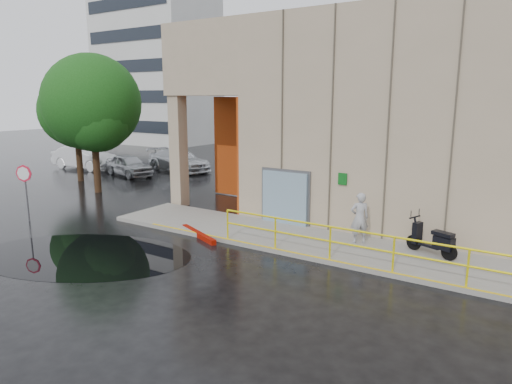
# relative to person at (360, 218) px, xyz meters

# --- Properties ---
(ground) EXTENTS (120.00, 120.00, 0.00)m
(ground) POSITION_rel_person_xyz_m (-3.49, -5.10, -1.01)
(ground) COLOR black
(ground) RESTS_ON ground
(sidewalk) EXTENTS (20.00, 3.00, 0.15)m
(sidewalk) POSITION_rel_person_xyz_m (0.51, -0.60, -0.93)
(sidewalk) COLOR gray
(sidewalk) RESTS_ON ground
(building) EXTENTS (20.00, 10.17, 8.00)m
(building) POSITION_rel_person_xyz_m (1.61, 5.89, 3.20)
(building) COLOR tan
(building) RESTS_ON ground
(guardrail) EXTENTS (9.56, 0.06, 1.03)m
(guardrail) POSITION_rel_person_xyz_m (0.76, -1.95, -0.33)
(guardrail) COLOR yellow
(guardrail) RESTS_ON sidewalk
(distant_building) EXTENTS (12.00, 8.08, 15.00)m
(distant_building) POSITION_rel_person_xyz_m (-31.49, 22.88, 6.49)
(distant_building) COLOR silver
(distant_building) RESTS_ON ground
(person) EXTENTS (0.75, 0.71, 1.72)m
(person) POSITION_rel_person_xyz_m (0.00, 0.00, 0.00)
(person) COLOR #A1A1A5
(person) RESTS_ON sidewalk
(scooter) EXTENTS (1.74, 1.09, 1.31)m
(scooter) POSITION_rel_person_xyz_m (2.31, 0.07, -0.11)
(scooter) COLOR black
(scooter) RESTS_ON sidewalk
(stop_sign) EXTENTS (0.65, 0.31, 2.29)m
(stop_sign) POSITION_rel_person_xyz_m (-12.49, -4.05, 0.68)
(stop_sign) COLOR #5B5C60
(stop_sign) RESTS_ON ground
(red_curb) EXTENTS (2.26, 1.15, 0.18)m
(red_curb) POSITION_rel_person_xyz_m (-5.26, -2.00, -0.92)
(red_curb) COLOR #870D02
(red_curb) RESTS_ON ground
(puddle) EXTENTS (8.15, 6.62, 0.01)m
(puddle) POSITION_rel_person_xyz_m (-7.09, -5.50, -1.01)
(puddle) COLOR black
(puddle) RESTS_ON ground
(car_a) EXTENTS (4.25, 2.50, 1.36)m
(car_a) POSITION_rel_person_xyz_m (-17.46, 5.76, -0.33)
(car_a) COLOR #B2B5BA
(car_a) RESTS_ON ground
(car_b) EXTENTS (5.07, 2.08, 1.63)m
(car_b) POSITION_rel_person_xyz_m (-22.20, 6.04, -0.19)
(car_b) COLOR white
(car_b) RESTS_ON ground
(car_c) EXTENTS (5.28, 2.75, 1.46)m
(car_c) POSITION_rel_person_xyz_m (-15.99, 8.85, -0.28)
(car_c) COLOR silver
(car_c) RESTS_ON ground
(tree_near) EXTENTS (4.94, 4.94, 7.12)m
(tree_near) POSITION_rel_person_xyz_m (-14.69, 1.20, 3.45)
(tree_near) COLOR black
(tree_near) RESTS_ON ground
(tree_far) EXTENTS (4.18, 4.18, 6.23)m
(tree_far) POSITION_rel_person_xyz_m (-18.34, 2.79, 2.97)
(tree_far) COLOR black
(tree_far) RESTS_ON ground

